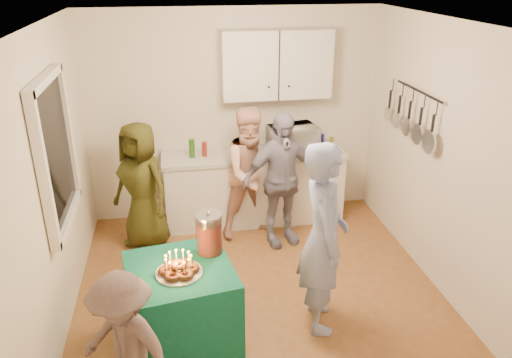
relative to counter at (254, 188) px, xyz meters
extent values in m
plane|color=brown|center=(-0.20, -1.70, -0.43)|extent=(4.00, 4.00, 0.00)
plane|color=white|center=(-0.20, -1.70, 2.17)|extent=(4.00, 4.00, 0.00)
plane|color=silver|center=(-0.20, 0.30, 0.87)|extent=(3.60, 3.60, 0.00)
plane|color=silver|center=(-2.00, -1.70, 0.87)|extent=(4.00, 4.00, 0.00)
plane|color=silver|center=(1.60, -1.70, 0.87)|extent=(4.00, 4.00, 0.00)
cube|color=black|center=(-1.97, -1.40, 1.12)|extent=(0.04, 1.00, 1.20)
cube|color=white|center=(0.00, 0.00, 0.00)|extent=(2.20, 0.58, 0.86)
cube|color=beige|center=(0.00, 0.00, 0.46)|extent=(2.24, 0.62, 0.05)
cube|color=white|center=(0.30, 0.15, 1.52)|extent=(1.30, 0.30, 0.80)
cube|color=black|center=(1.52, -1.00, 1.17)|extent=(0.12, 1.00, 0.60)
imported|color=white|center=(0.49, 0.00, 0.64)|extent=(0.64, 0.49, 0.31)
cube|color=#0E5D46|center=(-0.97, -2.16, -0.05)|extent=(0.98, 0.98, 0.76)
cylinder|color=red|center=(-0.70, -1.95, 0.50)|extent=(0.22, 0.22, 0.34)
imported|color=#909FD1|center=(0.26, -2.09, 0.45)|extent=(0.49, 0.68, 1.75)
imported|color=#5E601B|center=(-1.35, -0.40, 0.31)|extent=(0.86, 0.82, 1.48)
imported|color=#E58877|center=(-0.07, -0.35, 0.36)|extent=(0.92, 0.82, 1.58)
imported|color=#141037|center=(0.21, -0.61, 0.36)|extent=(0.99, 0.60, 1.58)
imported|color=#574646|center=(-1.37, -2.85, 0.17)|extent=(0.88, 0.83, 1.19)
camera|label=1|loc=(-0.93, -5.66, 2.62)|focal=35.00mm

